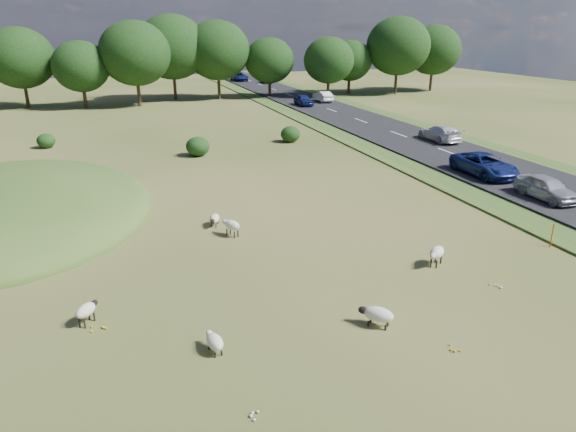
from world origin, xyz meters
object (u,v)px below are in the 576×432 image
object	(u,v)px
sheep_1	(214,341)
car_1	(323,96)
car_3	(440,133)
car_6	(267,79)
sheep_0	(437,253)
marker_post	(552,235)
car_0	(484,165)
car_4	(303,100)
sheep_2	(232,225)
sheep_5	(378,314)
sheep_3	(86,310)
car_5	(239,77)
car_7	(547,187)
sheep_4	(214,219)

from	to	relation	value
sheep_1	car_1	size ratio (longest dim) A/B	0.26
car_3	car_6	size ratio (longest dim) A/B	1.08
sheep_0	car_1	xyz separation A→B (m)	(14.92, 48.96, 0.34)
marker_post	car_0	size ratio (longest dim) A/B	0.23
sheep_1	car_6	distance (m)	82.97
sheep_1	car_4	world-z (taller)	car_4
sheep_2	sheep_5	bearing A→B (deg)	167.45
car_0	car_4	world-z (taller)	car_0
sheep_1	sheep_3	world-z (taller)	sheep_3
car_5	sheep_2	bearing A→B (deg)	-104.04
sheep_0	car_1	bearing A→B (deg)	-143.66
marker_post	sheep_5	bearing A→B (deg)	-162.52
sheep_5	car_6	xyz separation A→B (m)	(19.68, 79.32, 0.44)
sheep_1	car_0	world-z (taller)	car_0
sheep_3	car_6	size ratio (longest dim) A/B	0.23
car_4	car_7	bearing A→B (deg)	-90.00
car_7	car_1	bearing A→B (deg)	85.03
marker_post	sheep_0	size ratio (longest dim) A/B	1.01
sheep_3	sheep_5	distance (m)	10.18
sheep_4	sheep_5	size ratio (longest dim) A/B	0.96
sheep_2	car_5	size ratio (longest dim) A/B	0.21
sheep_1	car_5	distance (m)	87.33
sheep_3	car_0	size ratio (longest dim) A/B	0.20
car_5	car_6	size ratio (longest dim) A/B	1.23
car_5	car_7	bearing A→B (deg)	-90.00
sheep_5	car_0	bearing A→B (deg)	-93.77
car_6	car_0	bearing A→B (deg)	86.65
sheep_4	car_6	bearing A→B (deg)	-176.83
car_4	car_6	distance (m)	29.64
marker_post	sheep_0	bearing A→B (deg)	179.76
marker_post	car_4	xyz separation A→B (m)	(4.78, 46.43, 0.34)
sheep_5	marker_post	bearing A→B (deg)	-118.43
car_6	sheep_0	bearing A→B (deg)	78.86
sheep_1	car_3	distance (m)	35.48
sheep_5	car_6	size ratio (longest dim) A/B	0.27
sheep_0	car_0	world-z (taller)	car_0
car_7	sheep_4	bearing A→B (deg)	172.42
car_3	car_4	distance (m)	25.07
sheep_5	car_5	world-z (taller)	car_5
sheep_2	car_4	distance (m)	44.38
car_4	car_5	xyz separation A→B (m)	(0.00, 35.02, 0.07)
car_4	sheep_2	bearing A→B (deg)	-115.09
marker_post	sheep_5	distance (m)	11.64
sheep_5	car_5	xyz separation A→B (m)	(15.88, 84.95, 0.55)
sheep_1	sheep_3	size ratio (longest dim) A/B	1.06
car_1	car_4	size ratio (longest dim) A/B	1.05
car_0	car_7	distance (m)	5.55
sheep_4	car_6	distance (m)	71.77
car_5	car_1	bearing A→B (deg)	-83.32
sheep_4	car_1	world-z (taller)	car_1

